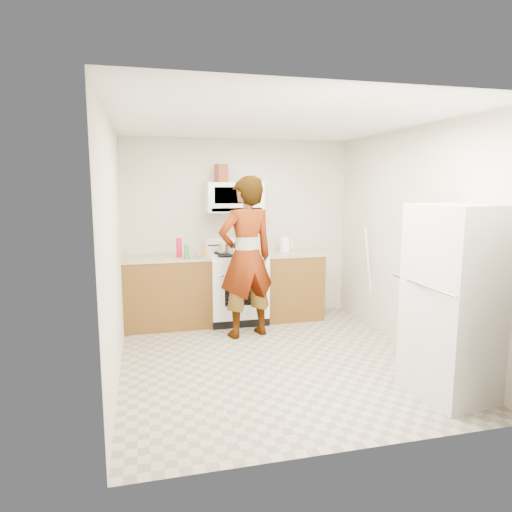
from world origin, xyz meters
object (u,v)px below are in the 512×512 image
object	(u,v)px
person	(246,258)
fridge	(458,302)
microwave	(234,197)
gas_range	(237,286)
saucepan	(225,248)
kettle	(285,245)

from	to	relation	value
person	fridge	size ratio (longest dim) A/B	1.16
microwave	fridge	bearing A→B (deg)	-62.98
gas_range	saucepan	world-z (taller)	gas_range
kettle	saucepan	size ratio (longest dim) A/B	0.82
person	kettle	distance (m)	1.06
gas_range	kettle	xyz separation A→B (m)	(0.73, 0.12, 0.54)
fridge	gas_range	bearing A→B (deg)	110.40
person	saucepan	world-z (taller)	person
saucepan	fridge	bearing A→B (deg)	-60.41
person	kettle	bearing A→B (deg)	-148.00
gas_range	saucepan	xyz separation A→B (m)	(-0.14, 0.08, 0.53)
kettle	microwave	bearing A→B (deg)	-157.68
fridge	person	bearing A→B (deg)	117.67
gas_range	microwave	world-z (taller)	microwave
gas_range	microwave	bearing A→B (deg)	90.00
person	fridge	bearing A→B (deg)	111.36
gas_range	fridge	distance (m)	3.05
person	gas_range	bearing A→B (deg)	-105.02
kettle	saucepan	distance (m)	0.86
kettle	person	bearing A→B (deg)	-110.92
gas_range	fridge	bearing A→B (deg)	-61.88
microwave	kettle	world-z (taller)	microwave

